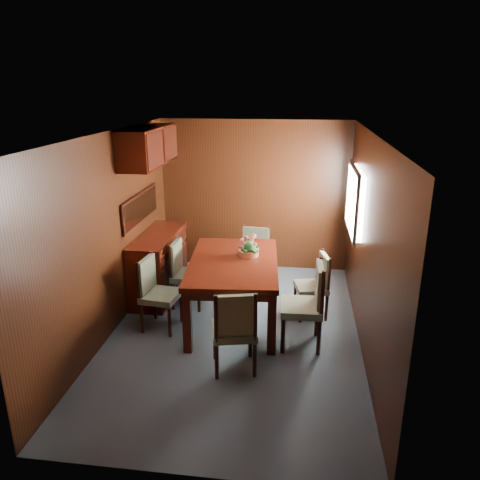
# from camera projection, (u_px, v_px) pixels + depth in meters

# --- Properties ---
(ground) EXTENTS (4.50, 4.50, 0.00)m
(ground) POSITION_uv_depth(u_px,v_px,m) (235.00, 332.00, 5.77)
(ground) COLOR #303941
(ground) RESTS_ON ground
(room_shell) EXTENTS (3.06, 4.52, 2.41)m
(room_shell) POSITION_uv_depth(u_px,v_px,m) (230.00, 197.00, 5.58)
(room_shell) COLOR black
(room_shell) RESTS_ON ground
(sideboard) EXTENTS (0.48, 1.40, 0.90)m
(sideboard) POSITION_uv_depth(u_px,v_px,m) (159.00, 264.00, 6.72)
(sideboard) COLOR black
(sideboard) RESTS_ON ground
(dining_table) EXTENTS (1.23, 1.83, 0.82)m
(dining_table) POSITION_uv_depth(u_px,v_px,m) (234.00, 269.00, 5.88)
(dining_table) COLOR black
(dining_table) RESTS_ON ground
(chair_left_near) EXTENTS (0.47, 0.49, 0.93)m
(chair_left_near) POSITION_uv_depth(u_px,v_px,m) (155.00, 289.00, 5.75)
(chair_left_near) COLOR black
(chair_left_near) RESTS_ON ground
(chair_left_far) EXTENTS (0.44, 0.46, 0.93)m
(chair_left_far) POSITION_uv_depth(u_px,v_px,m) (184.00, 270.00, 6.35)
(chair_left_far) COLOR black
(chair_left_far) RESTS_ON ground
(chair_right_near) EXTENTS (0.48, 0.50, 1.02)m
(chair_right_near) POSITION_uv_depth(u_px,v_px,m) (309.00, 300.00, 5.33)
(chair_right_near) COLOR black
(chair_right_near) RESTS_ON ground
(chair_right_far) EXTENTS (0.47, 0.48, 0.86)m
(chair_right_far) POSITION_uv_depth(u_px,v_px,m) (316.00, 282.00, 6.06)
(chair_right_far) COLOR black
(chair_right_far) RESTS_ON ground
(chair_head) EXTENTS (0.54, 0.53, 0.96)m
(chair_head) POSITION_uv_depth(u_px,v_px,m) (235.00, 327.00, 4.83)
(chair_head) COLOR black
(chair_head) RESTS_ON ground
(chair_foot) EXTENTS (0.47, 0.45, 0.91)m
(chair_foot) POSITION_uv_depth(u_px,v_px,m) (254.00, 254.00, 6.97)
(chair_foot) COLOR black
(chair_foot) RESTS_ON ground
(flower_centerpiece) EXTENTS (0.28, 0.28, 0.28)m
(flower_centerpiece) POSITION_uv_depth(u_px,v_px,m) (248.00, 246.00, 5.95)
(flower_centerpiece) COLOR #C4643C
(flower_centerpiece) RESTS_ON dining_table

